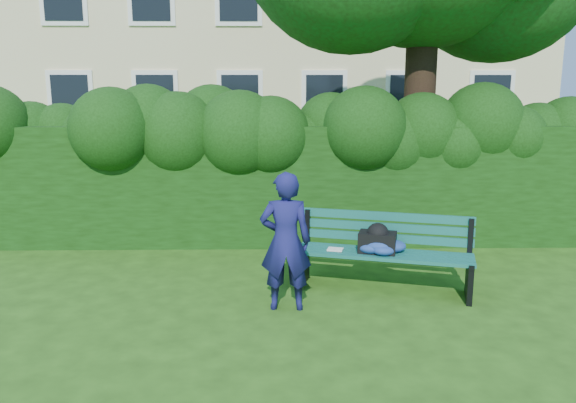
{
  "coord_description": "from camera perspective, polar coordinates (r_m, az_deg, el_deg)",
  "views": [
    {
      "loc": [
        -0.12,
        -6.29,
        2.38
      ],
      "look_at": [
        0.0,
        0.6,
        0.95
      ],
      "focal_mm": 35.0,
      "sensor_mm": 36.0,
      "label": 1
    }
  ],
  "objects": [
    {
      "name": "ground",
      "position": [
        6.73,
        0.09,
        -9.0
      ],
      "size": [
        80.0,
        80.0,
        0.0
      ],
      "primitive_type": "plane",
      "color": "#264A13",
      "rests_on": "ground"
    },
    {
      "name": "park_bench",
      "position": [
        6.69,
        9.51,
        -4.74
      ],
      "size": [
        2.1,
        1.08,
        0.89
      ],
      "rotation": [
        0.0,
        0.0,
        -0.27
      ],
      "color": "#105144",
      "rests_on": "ground"
    },
    {
      "name": "hedge",
      "position": [
        8.62,
        -0.19,
        1.83
      ],
      "size": [
        10.0,
        1.0,
        1.8
      ],
      "color": "black",
      "rests_on": "ground"
    },
    {
      "name": "man_reading",
      "position": [
        5.97,
        -0.26,
        -4.09
      ],
      "size": [
        0.55,
        0.36,
        1.5
      ],
      "primitive_type": "imported",
      "rotation": [
        0.0,
        0.0,
        3.13
      ],
      "color": "#181855",
      "rests_on": "ground"
    }
  ]
}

